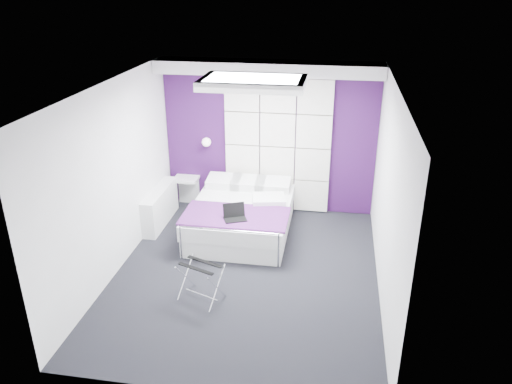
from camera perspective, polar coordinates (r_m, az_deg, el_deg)
floor at (r=7.05m, az=-1.12°, el=-9.30°), size 4.40×4.40×0.00m
ceiling at (r=6.04m, az=-1.31°, el=11.86°), size 4.40×4.40×0.00m
wall_back at (r=8.47m, az=1.52°, el=6.25°), size 3.60×0.00×3.60m
wall_left at (r=6.97m, az=-15.92°, el=1.39°), size 0.00×4.40×4.40m
wall_right at (r=6.38m, az=14.90°, el=-0.61°), size 0.00×4.40×4.40m
accent_wall at (r=8.46m, az=1.51°, el=6.23°), size 3.58×0.02×2.58m
soffit at (r=7.95m, az=1.36°, el=13.99°), size 3.58×0.50×0.20m
headboard at (r=8.44m, az=2.47°, el=5.24°), size 1.80×0.08×2.30m
skylight at (r=6.63m, az=-0.33°, el=12.49°), size 1.36×0.86×0.12m
wall_lamp at (r=8.57m, az=-5.62°, el=5.78°), size 0.15×0.15×0.15m
radiator at (r=8.42m, az=-10.90°, el=-1.62°), size 0.22×1.20×0.60m
bed at (r=7.97m, az=-1.66°, el=-2.81°), size 1.58×1.90×0.67m
nightstand at (r=8.88m, az=-8.01°, el=1.49°), size 0.42×0.33×0.05m
luggage_rack at (r=6.47m, az=-6.29°, el=-10.15°), size 0.51×0.38×0.50m
laptop at (r=7.32m, az=-2.34°, el=-2.65°), size 0.32×0.23×0.23m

